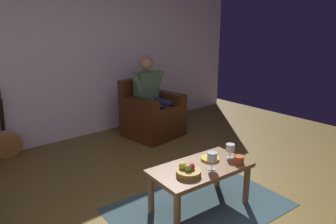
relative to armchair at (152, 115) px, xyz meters
name	(u,v)px	position (x,y,z in m)	size (l,w,h in m)	color
ground_plane	(224,220)	(0.84, 2.22, -0.33)	(7.11, 7.11, 0.00)	brown
wall_back	(77,52)	(0.84, -0.71, 0.98)	(6.32, 0.06, 2.63)	silver
rug	(200,207)	(0.87, 1.92, -0.33)	(1.66, 1.10, 0.01)	#354C53
armchair	(152,115)	(0.00, 0.00, 0.00)	(0.86, 0.84, 0.89)	#411F0D
person_seated	(151,93)	(0.00, 0.00, 0.35)	(0.65, 0.59, 1.25)	#516F4E
coffee_table	(201,173)	(0.87, 1.92, 0.03)	(0.99, 0.57, 0.43)	brown
guitar	(7,143)	(1.99, -0.51, -0.12)	(0.36, 0.27, 0.93)	#B6793D
wine_glass_near	(230,148)	(0.51, 1.97, 0.20)	(0.09, 0.09, 0.14)	silver
wine_glass_far	(212,158)	(0.84, 2.03, 0.22)	(0.09, 0.09, 0.17)	silver
fruit_bowl	(188,171)	(1.08, 1.97, 0.14)	(0.22, 0.22, 0.11)	olive
decorative_dish	(210,159)	(0.69, 1.88, 0.11)	(0.18, 0.18, 0.02)	gold
candle_jar	(239,160)	(0.54, 2.11, 0.14)	(0.10, 0.10, 0.07)	#BA4520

